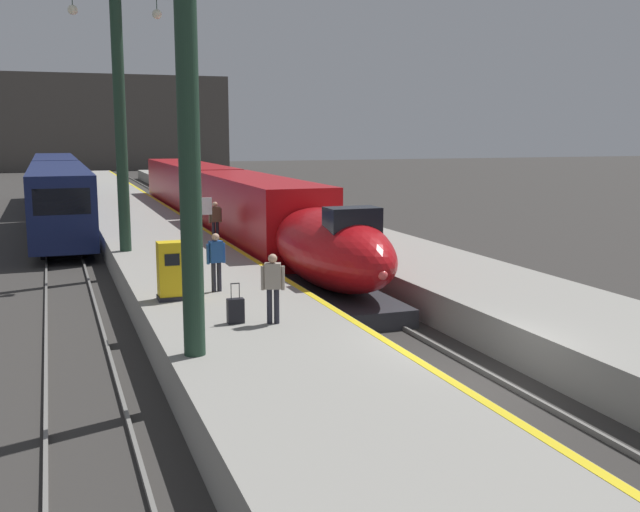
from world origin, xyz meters
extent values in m
plane|color=#33302D|center=(0.00, 0.00, 0.00)|extent=(260.00, 260.00, 0.00)
cube|color=gray|center=(-4.05, 24.75, 0.53)|extent=(4.80, 110.00, 1.05)
cube|color=gray|center=(4.05, 24.75, 0.53)|extent=(4.80, 110.00, 1.05)
cube|color=yellow|center=(-1.77, 24.75, 1.05)|extent=(0.20, 107.80, 0.01)
cube|color=slate|center=(-0.75, 27.50, 0.06)|extent=(0.08, 110.00, 0.12)
cube|color=slate|center=(0.75, 27.50, 0.06)|extent=(0.08, 110.00, 0.12)
cube|color=slate|center=(-8.85, 27.50, 0.06)|extent=(0.08, 110.00, 0.12)
cube|color=slate|center=(-7.35, 27.50, 0.06)|extent=(0.08, 110.00, 0.12)
ellipsoid|color=#B20F14|center=(0.00, 8.85, 1.83)|extent=(2.78, 8.40, 2.56)
cube|color=#28282D|center=(0.00, 8.43, 0.28)|extent=(2.46, 7.14, 0.55)
cube|color=black|center=(0.00, 6.96, 2.90)|extent=(1.59, 1.00, 0.90)
sphere|color=#F24C4C|center=(0.00, 4.73, 1.68)|extent=(0.28, 0.28, 0.28)
cube|color=#B20F14|center=(0.00, 18.37, 2.08)|extent=(2.90, 14.00, 3.05)
cube|color=black|center=(-1.42, 18.37, 2.62)|extent=(0.04, 11.90, 0.80)
cube|color=black|center=(1.42, 18.37, 2.62)|extent=(0.04, 11.90, 0.80)
cube|color=silver|center=(0.00, 18.37, 0.80)|extent=(2.92, 13.30, 0.24)
cube|color=black|center=(0.00, 13.89, 0.28)|extent=(2.03, 2.20, 0.56)
cube|color=black|center=(0.00, 22.85, 0.28)|extent=(2.03, 2.20, 0.56)
cube|color=#B20F14|center=(0.00, 34.97, 2.08)|extent=(2.90, 18.00, 3.05)
cube|color=black|center=(-1.42, 34.97, 2.62)|extent=(0.04, 15.84, 0.80)
cube|color=black|center=(1.42, 34.97, 2.62)|extent=(0.04, 15.84, 0.80)
cube|color=black|center=(0.00, 28.85, 0.28)|extent=(2.03, 2.20, 0.56)
cube|color=black|center=(0.00, 41.09, 0.28)|extent=(2.03, 2.20, 0.56)
cube|color=#141E4C|center=(-8.10, 27.76, 2.15)|extent=(2.85, 18.00, 3.30)
cube|color=black|center=(-8.10, 18.80, 2.75)|extent=(2.28, 0.08, 1.10)
cube|color=black|center=(-9.49, 27.76, 2.65)|extent=(0.04, 15.30, 0.90)
cube|color=black|center=(-6.71, 27.76, 2.65)|extent=(0.04, 15.30, 0.90)
cube|color=black|center=(-8.10, 22.00, 0.26)|extent=(2.00, 2.00, 0.52)
cube|color=black|center=(-8.10, 33.52, 0.26)|extent=(2.00, 2.00, 0.52)
cube|color=#141E4C|center=(-8.10, 46.36, 2.15)|extent=(2.85, 18.00, 3.30)
cylinder|color=#1E3828|center=(-5.90, 1.10, 6.06)|extent=(0.44, 0.44, 10.02)
cylinder|color=#1E3828|center=(-5.90, 15.60, 5.97)|extent=(0.44, 0.44, 9.83)
cylinder|color=#1E3828|center=(-7.40, 15.60, 10.28)|extent=(0.03, 0.03, 0.60)
sphere|color=#EFEACC|center=(-7.40, 15.60, 9.93)|extent=(0.36, 0.36, 0.36)
cylinder|color=#1E3828|center=(-4.40, 15.60, 10.28)|extent=(0.03, 0.03, 0.60)
sphere|color=#EFEACC|center=(-4.40, 15.60, 9.93)|extent=(0.36, 0.36, 0.36)
cylinder|color=#23232D|center=(-3.59, 2.96, 1.48)|extent=(0.13, 0.13, 0.85)
cylinder|color=#23232D|center=(-3.75, 3.02, 1.48)|extent=(0.13, 0.13, 0.85)
cube|color=gray|center=(-3.67, 2.99, 2.21)|extent=(0.43, 0.34, 0.62)
cylinder|color=gray|center=(-3.44, 2.91, 2.16)|extent=(0.09, 0.09, 0.58)
cylinder|color=gray|center=(-3.89, 3.07, 2.16)|extent=(0.09, 0.09, 0.58)
sphere|color=tan|center=(-3.67, 2.99, 2.63)|extent=(0.22, 0.22, 0.22)
cylinder|color=#23232D|center=(-2.22, 16.70, 1.48)|extent=(0.13, 0.13, 0.85)
cylinder|color=#23232D|center=(-2.05, 16.73, 1.48)|extent=(0.13, 0.13, 0.85)
cube|color=brown|center=(-2.14, 16.71, 2.21)|extent=(0.41, 0.28, 0.62)
cylinder|color=brown|center=(-2.37, 16.68, 2.16)|extent=(0.09, 0.09, 0.58)
cylinder|color=brown|center=(-1.90, 16.75, 2.16)|extent=(0.09, 0.09, 0.58)
sphere|color=tan|center=(-2.14, 16.71, 2.63)|extent=(0.22, 0.22, 0.22)
cylinder|color=#23232D|center=(-4.26, 7.03, 1.48)|extent=(0.13, 0.13, 0.85)
cylinder|color=#23232D|center=(-4.09, 7.06, 1.48)|extent=(0.13, 0.13, 0.85)
cube|color=#1E478C|center=(-4.17, 7.04, 2.21)|extent=(0.41, 0.28, 0.62)
cylinder|color=#1E478C|center=(-4.41, 7.00, 2.16)|extent=(0.09, 0.09, 0.58)
cylinder|color=#1E478C|center=(-3.93, 7.08, 2.16)|extent=(0.09, 0.09, 0.58)
sphere|color=tan|center=(-4.17, 7.04, 2.63)|extent=(0.22, 0.22, 0.22)
cube|color=black|center=(-4.50, 3.33, 1.35)|extent=(0.40, 0.22, 0.60)
cylinder|color=#262628|center=(-4.60, 3.33, 1.83)|extent=(0.02, 0.02, 0.36)
cylinder|color=#262628|center=(-4.40, 3.33, 1.83)|extent=(0.02, 0.02, 0.36)
cube|color=#262628|center=(-4.50, 3.33, 2.02)|extent=(0.22, 0.03, 0.02)
cube|color=yellow|center=(-5.55, 6.43, 1.85)|extent=(0.70, 0.56, 1.60)
cube|color=black|center=(-5.55, 6.14, 2.20)|extent=(0.40, 0.02, 0.32)
cube|color=black|center=(-5.55, 6.43, 1.11)|extent=(0.76, 0.62, 0.12)
cylinder|color=maroon|center=(-3.31, 13.87, 2.05)|extent=(0.10, 0.10, 2.00)
cube|color=white|center=(-3.31, 13.87, 2.85)|extent=(0.90, 0.06, 0.64)
cube|color=#4C4742|center=(0.00, 102.00, 7.00)|extent=(36.00, 2.00, 14.00)
camera|label=1|loc=(-8.52, -13.75, 5.57)|focal=41.94mm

